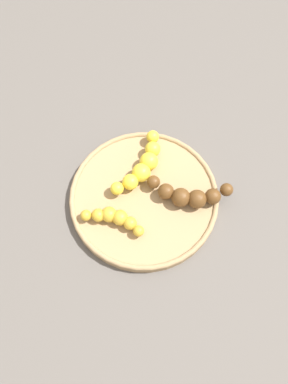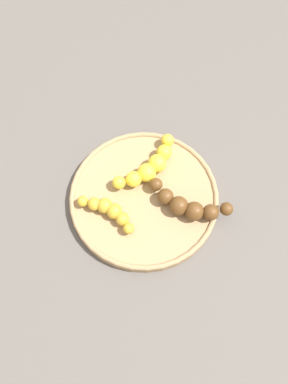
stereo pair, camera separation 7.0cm
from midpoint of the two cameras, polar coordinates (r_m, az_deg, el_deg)
The scene contains 5 objects.
ground_plane at distance 0.73m, azimuth 2.71°, elevation -1.50°, with size 2.40×2.40×0.00m, color #56514C.
fruit_bowl at distance 0.72m, azimuth 2.75°, elevation -1.14°, with size 0.28×0.28×0.02m.
banana_yellow at distance 0.72m, azimuth 3.60°, elevation 3.61°, with size 0.09×0.14×0.04m.
banana_spotted at distance 0.69m, azimuth -2.51°, elevation -3.08°, with size 0.09×0.09×0.03m.
banana_overripe at distance 0.70m, azimuth 9.40°, elevation -2.27°, with size 0.10×0.14×0.04m.
Camera 2 is at (0.27, -0.07, 0.68)m, focal length 35.59 mm.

